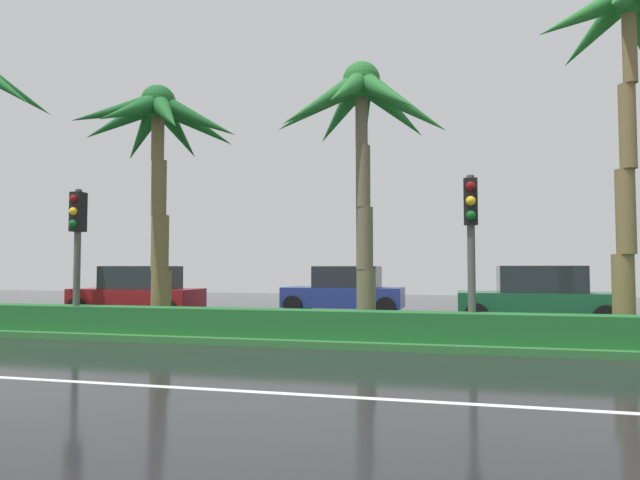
{
  "coord_description": "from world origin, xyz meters",
  "views": [
    {
      "loc": [
        1.98,
        -5.11,
        1.66
      ],
      "look_at": [
        -1.91,
        10.48,
        2.47
      ],
      "focal_mm": 31.33,
      "sensor_mm": 36.0,
      "label": 1
    }
  ],
  "objects": [
    {
      "name": "traffic_signal_median_left",
      "position": [
        -6.98,
        6.53,
        2.5
      ],
      "size": [
        0.28,
        0.43,
        3.42
      ],
      "color": "#4C4C47",
      "rests_on": "median_strip"
    },
    {
      "name": "ground_plane",
      "position": [
        0.0,
        9.0,
        -0.05
      ],
      "size": [
        90.0,
        42.0,
        0.1
      ],
      "primitive_type": "cube",
      "color": "black"
    },
    {
      "name": "palm_tree_centre_left",
      "position": [
        -0.28,
        7.93,
        5.29
      ],
      "size": [
        4.41,
        4.43,
        6.45
      ],
      "color": "brown",
      "rests_on": "median_strip"
    },
    {
      "name": "car_in_traffic_third",
      "position": [
        4.13,
        11.99,
        0.83
      ],
      "size": [
        4.3,
        2.02,
        1.72
      ],
      "rotation": [
        0.0,
        0.0,
        3.14
      ],
      "color": "#195133",
      "rests_on": "ground_plane"
    },
    {
      "name": "car_in_traffic_leading",
      "position": [
        -8.57,
        11.76,
        0.83
      ],
      "size": [
        4.3,
        2.02,
        1.72
      ],
      "rotation": [
        0.0,
        0.0,
        3.14
      ],
      "color": "maroon",
      "rests_on": "ground_plane"
    },
    {
      "name": "traffic_signal_median_right",
      "position": [
        2.23,
        6.81,
        2.51
      ],
      "size": [
        0.28,
        0.43,
        3.43
      ],
      "color": "#4C4C47",
      "rests_on": "median_strip"
    },
    {
      "name": "median_hedge",
      "position": [
        0.0,
        6.6,
        0.45
      ],
      "size": [
        76.5,
        0.7,
        0.6
      ],
      "color": "#1E6028",
      "rests_on": "median_strip"
    },
    {
      "name": "near_lane_divider_stripe",
      "position": [
        0.0,
        2.0,
        0.0
      ],
      "size": [
        81.0,
        0.14,
        0.01
      ],
      "primitive_type": "cube",
      "color": "white",
      "rests_on": "ground_plane"
    },
    {
      "name": "palm_tree_mid_left",
      "position": [
        -5.61,
        7.8,
        5.14
      ],
      "size": [
        4.52,
        4.44,
        6.29
      ],
      "color": "brown",
      "rests_on": "median_strip"
    },
    {
      "name": "car_in_traffic_second",
      "position": [
        -2.07,
        14.82,
        0.83
      ],
      "size": [
        4.3,
        2.02,
        1.72
      ],
      "rotation": [
        0.0,
        0.0,
        3.14
      ],
      "color": "navy",
      "rests_on": "ground_plane"
    },
    {
      "name": "palm_tree_centre",
      "position": [
        5.5,
        7.68,
        6.33
      ],
      "size": [
        3.81,
        3.57,
        7.74
      ],
      "color": "brown",
      "rests_on": "median_strip"
    },
    {
      "name": "median_strip",
      "position": [
        0.0,
        8.0,
        0.07
      ],
      "size": [
        85.5,
        4.0,
        0.15
      ],
      "primitive_type": "cube",
      "color": "#2D6B33",
      "rests_on": "ground_plane"
    }
  ]
}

